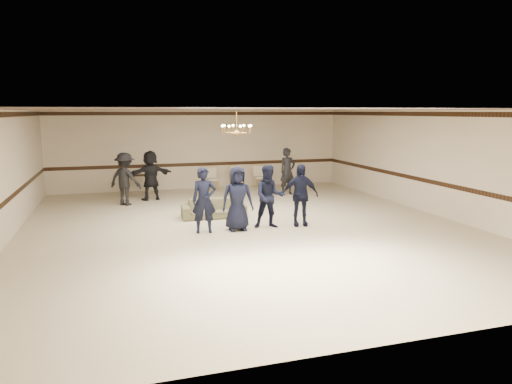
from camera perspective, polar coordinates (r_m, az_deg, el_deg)
room at (r=12.75m, az=-1.20°, el=2.75°), size 12.01×14.01×3.21m
chair_rail at (r=19.59m, az=-6.77°, el=3.37°), size 12.00×0.02×0.14m
crown_molding at (r=19.47m, az=-6.89°, el=9.47°), size 12.00×0.02×0.14m
chandelier at (r=13.62m, az=-2.38°, el=8.57°), size 0.94×0.94×0.89m
boy_a at (r=12.32m, az=-6.34°, el=-1.00°), size 0.67×0.48×1.73m
boy_b at (r=12.51m, az=-2.28°, el=-0.79°), size 0.87×0.59×1.73m
boy_c at (r=12.76m, az=1.63°, el=-0.57°), size 0.95×0.81×1.73m
boy_d at (r=13.07m, az=5.37°, el=-0.36°), size 1.08×0.62×1.73m
settee at (r=14.18m, az=-5.17°, el=-1.98°), size 1.96×0.86×0.56m
adult_left at (r=16.50m, az=-15.64°, el=1.53°), size 1.33×1.22×1.79m
adult_mid at (r=17.23m, az=-12.71°, el=1.99°), size 1.74×0.88×1.79m
adult_right at (r=17.95m, az=3.85°, el=2.51°), size 0.73×0.55×1.79m
banquet_chair_left at (r=19.04m, az=-5.32°, el=1.58°), size 0.48×0.48×0.92m
banquet_chair_mid at (r=19.27m, az=-2.40°, el=1.71°), size 0.48×0.48×0.92m
banquet_chair_right at (r=19.54m, az=0.44°, el=1.83°), size 0.48×0.48×0.92m
console_table at (r=18.89m, az=-14.38°, el=0.96°), size 0.90×0.45×0.73m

